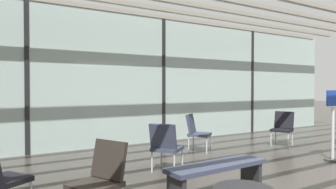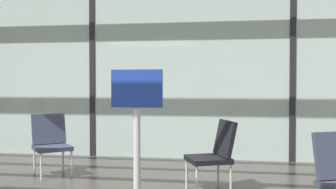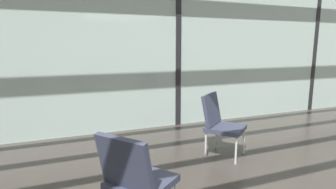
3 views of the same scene
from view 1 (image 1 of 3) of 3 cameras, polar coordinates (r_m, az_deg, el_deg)
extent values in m
cube|color=#A3B7B2|center=(8.56, -0.97, 2.72)|extent=(14.00, 0.08, 3.42)
cube|color=black|center=(7.43, -24.97, 2.84)|extent=(0.10, 0.12, 3.42)
cube|color=black|center=(8.56, -0.97, 2.72)|extent=(0.10, 0.12, 3.42)
cube|color=black|center=(10.76, 15.35, 2.36)|extent=(0.10, 0.12, 3.42)
cube|color=gray|center=(7.60, 4.86, 16.38)|extent=(13.72, 0.12, 0.10)
cube|color=gray|center=(8.18, 1.72, 15.27)|extent=(13.72, 0.12, 0.10)
cube|color=gray|center=(8.79, -0.97, 14.28)|extent=(13.72, 0.12, 0.10)
ellipsoid|color=silver|center=(12.74, -15.59, 4.21)|extent=(12.04, 4.33, 4.33)
sphere|color=black|center=(10.35, -25.57, 6.66)|extent=(0.28, 0.28, 0.28)
sphere|color=black|center=(10.48, -20.64, 6.63)|extent=(0.28, 0.28, 0.28)
sphere|color=black|center=(10.68, -15.86, 6.55)|extent=(0.28, 0.28, 0.28)
sphere|color=black|center=(10.96, -11.29, 6.44)|extent=(0.28, 0.28, 0.28)
sphere|color=black|center=(11.30, -6.97, 6.29)|extent=(0.28, 0.28, 0.28)
cube|color=black|center=(4.17, -28.49, -14.00)|extent=(0.66, 0.66, 0.06)
cube|color=black|center=(8.43, 20.52, -6.27)|extent=(0.63, 0.63, 0.06)
cube|color=black|center=(8.61, 20.90, -4.44)|extent=(0.32, 0.50, 0.44)
cylinder|color=#BCBCC1|center=(8.32, 18.72, -7.85)|extent=(0.03, 0.03, 0.37)
cylinder|color=#BCBCC1|center=(8.21, 21.56, -7.99)|extent=(0.03, 0.03, 0.37)
cylinder|color=#BCBCC1|center=(8.71, 19.53, -7.45)|extent=(0.03, 0.03, 0.37)
cylinder|color=#BCBCC1|center=(8.61, 22.24, -7.57)|extent=(0.03, 0.03, 0.37)
cube|color=#33384C|center=(5.54, -0.10, -10.09)|extent=(0.67, 0.67, 0.06)
cube|color=#33384C|center=(5.30, -0.98, -7.85)|extent=(0.40, 0.47, 0.44)
cylinder|color=#BCBCC1|center=(5.70, 2.71, -11.96)|extent=(0.03, 0.03, 0.37)
cylinder|color=#BCBCC1|center=(5.85, -1.27, -11.63)|extent=(0.03, 0.03, 0.37)
cylinder|color=#BCBCC1|center=(5.32, 1.19, -12.93)|extent=(0.03, 0.03, 0.37)
cylinder|color=#BCBCC1|center=(5.47, -3.03, -12.52)|extent=(0.03, 0.03, 0.37)
cube|color=#33384C|center=(7.22, 5.97, -7.44)|extent=(0.68, 0.68, 0.06)
cube|color=#33384C|center=(7.24, 4.31, -5.42)|extent=(0.46, 0.41, 0.44)
cylinder|color=#BCBCC1|center=(7.01, 7.25, -9.49)|extent=(0.03, 0.03, 0.37)
cylinder|color=#BCBCC1|center=(7.41, 7.94, -8.90)|extent=(0.03, 0.03, 0.37)
cylinder|color=#BCBCC1|center=(7.11, 3.90, -9.33)|extent=(0.03, 0.03, 0.37)
cylinder|color=#BCBCC1|center=(7.51, 4.76, -8.77)|extent=(0.03, 0.03, 0.37)
cube|color=#28231E|center=(3.62, -13.51, -16.21)|extent=(0.63, 0.63, 0.06)
cube|color=#28231E|center=(3.70, -11.00, -11.82)|extent=(0.33, 0.50, 0.44)
cube|color=#33384C|center=(4.25, 9.16, -13.01)|extent=(1.51, 0.46, 0.06)
cube|color=#262628|center=(4.78, 15.26, -14.36)|extent=(0.06, 0.36, 0.41)
cylinder|color=#333333|center=(7.20, 28.44, -10.72)|extent=(0.32, 0.32, 0.03)
cylinder|color=#B2B2B7|center=(7.11, 28.48, -6.49)|extent=(0.06, 0.06, 1.10)
cube|color=navy|center=(7.05, 28.54, -0.60)|extent=(0.44, 0.03, 0.32)
camera|label=2|loc=(6.95, 57.77, -0.61)|focal=44.75mm
camera|label=3|loc=(3.40, 9.72, 2.09)|focal=29.23mm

